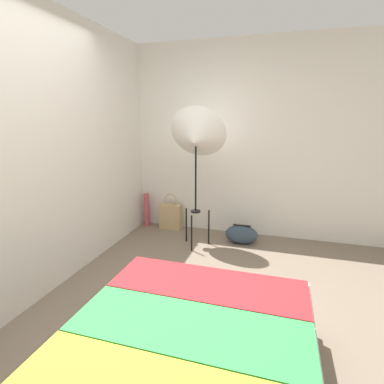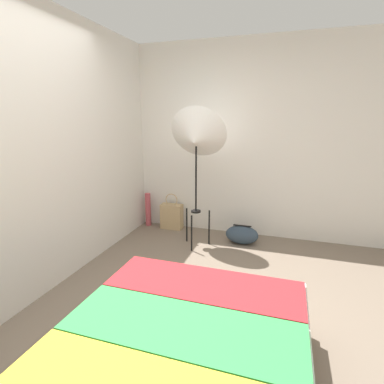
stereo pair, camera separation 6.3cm
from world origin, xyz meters
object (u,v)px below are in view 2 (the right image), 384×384
at_px(paper_roll, 148,209).
at_px(photo_umbrella, 196,138).
at_px(duffel_bag, 242,235).
at_px(tote_bag, 172,216).

bearing_deg(paper_roll, photo_umbrella, -28.59).
distance_m(photo_umbrella, paper_roll, 1.53).
height_order(duffel_bag, paper_roll, paper_roll).
height_order(photo_umbrella, tote_bag, photo_umbrella).
xyz_separation_m(photo_umbrella, paper_roll, (-0.91, 0.50, -1.12)).
relative_size(photo_umbrella, duffel_bag, 4.09).
height_order(tote_bag, duffel_bag, tote_bag).
bearing_deg(tote_bag, duffel_bag, -12.69).
distance_m(duffel_bag, paper_roll, 1.50).
bearing_deg(photo_umbrella, duffel_bag, 23.25).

